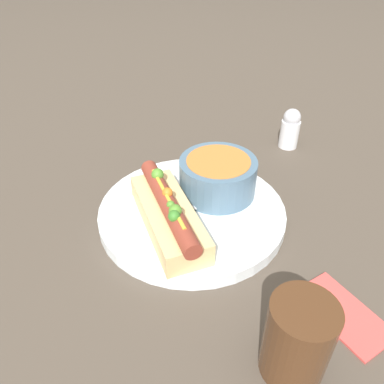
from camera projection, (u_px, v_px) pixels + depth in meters
The scene contains 8 objects.
ground_plane at pixel (192, 217), 0.56m from camera, with size 4.00×4.00×0.00m, color #4C4238.
dinner_plate at pixel (192, 213), 0.55m from camera, with size 0.27×0.27×0.02m.
hot_dog at pixel (168, 214), 0.50m from camera, with size 0.18×0.13×0.06m.
soup_bowl at pixel (217, 175), 0.56m from camera, with size 0.12×0.12×0.06m.
spoon at pixel (178, 203), 0.55m from camera, with size 0.14×0.09×0.01m.
drinking_glass at pixel (297, 340), 0.35m from camera, with size 0.06×0.06×0.09m.
napkin at pixel (344, 312), 0.42m from camera, with size 0.11×0.08×0.01m.
salt_shaker at pixel (290, 129), 0.70m from camera, with size 0.04×0.04×0.08m.
Camera 1 is at (0.30, -0.30, 0.36)m, focal length 35.00 mm.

